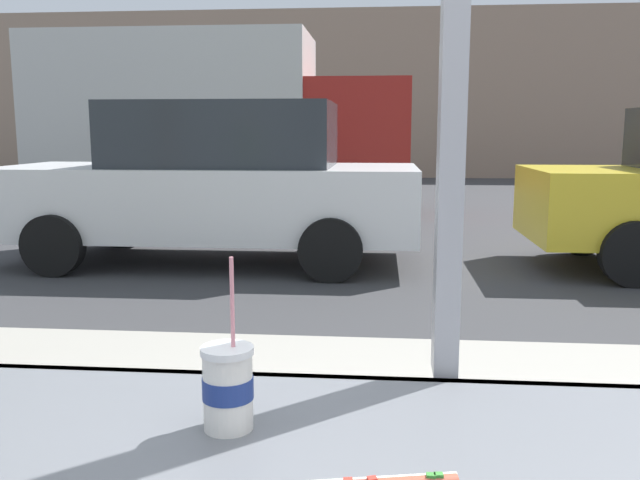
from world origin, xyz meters
The scene contains 6 objects.
ground_plane centered at (0.00, 8.00, 0.00)m, with size 60.00×60.00×0.00m, color #38383A.
sidewalk_strip centered at (0.00, 1.60, 0.07)m, with size 16.00×2.80×0.13m, color #9E998E.
building_facade_far centered at (0.00, 21.01, 2.63)m, with size 28.00×1.20×5.26m, color gray.
soda_cup_left centered at (-0.39, -0.23, 1.06)m, with size 0.09×0.09×0.30m.
parked_car_white centered at (-2.00, 6.12, 0.90)m, with size 4.61×1.97×1.79m.
box_truck centered at (-3.17, 10.77, 1.69)m, with size 6.62×2.44×3.16m.
Camera 1 is at (-0.14, -1.29, 1.48)m, focal length 37.75 mm.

